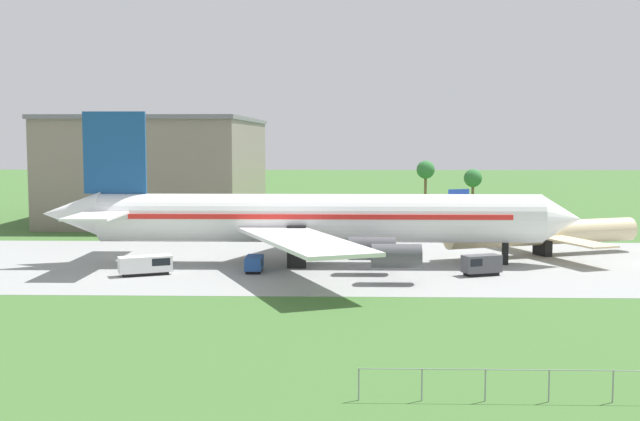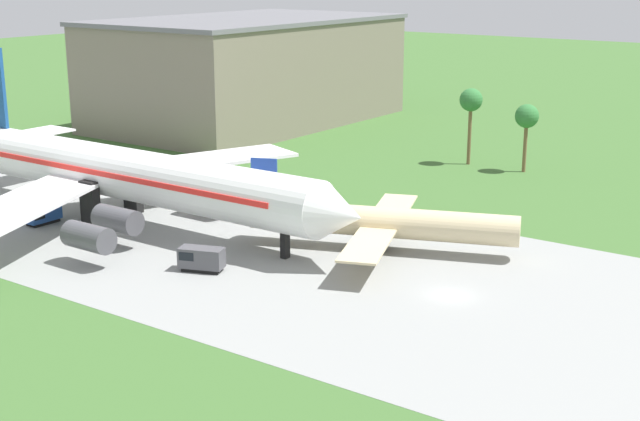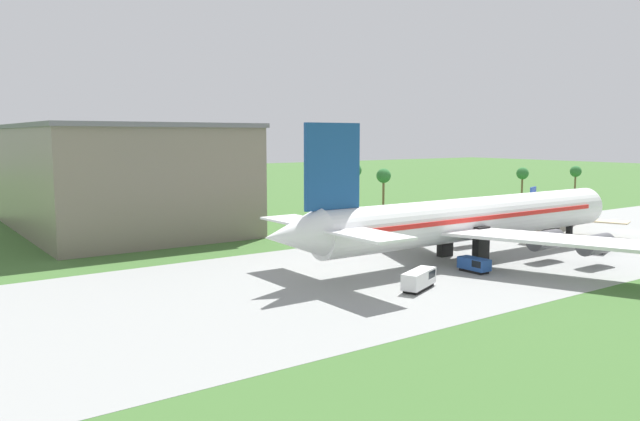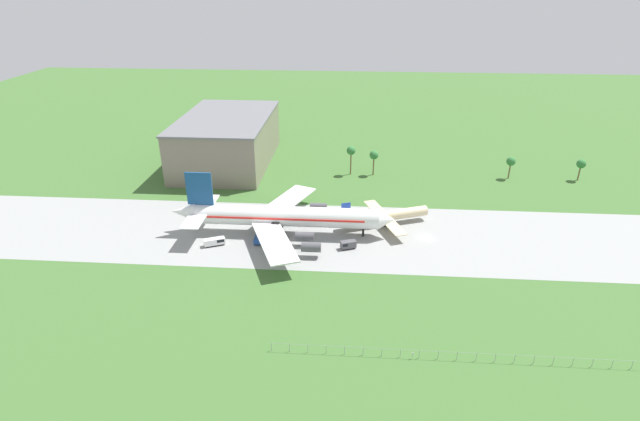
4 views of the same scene
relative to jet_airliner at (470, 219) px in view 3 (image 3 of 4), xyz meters
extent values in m
plane|color=#3D662D|center=(45.31, 0.18, -6.01)|extent=(600.00, 600.00, 0.00)
cube|color=gray|center=(45.31, 0.18, -6.00)|extent=(320.00, 44.00, 0.02)
cylinder|color=white|center=(1.30, 0.00, 0.07)|extent=(57.75, 6.33, 6.33)
cone|color=white|center=(32.71, 0.00, 0.07)|extent=(5.07, 6.21, 6.21)
cone|color=white|center=(-31.53, 0.00, 0.54)|extent=(7.91, 6.02, 6.02)
cube|color=red|center=(1.30, 0.00, 0.54)|extent=(49.09, 6.46, 0.63)
cube|color=navy|center=(-25.67, 0.00, 8.61)|extent=(8.23, 0.50, 10.76)
cube|color=white|center=(-25.99, 0.00, 1.02)|extent=(5.70, 25.33, 0.30)
cube|color=white|center=(-0.43, -13.88, -1.04)|extent=(18.03, 28.82, 0.44)
cube|color=white|center=(-0.43, 13.88, -1.04)|extent=(18.03, 28.82, 0.44)
cylinder|color=#4C4C51|center=(7.84, -7.60, -2.87)|extent=(5.70, 2.85, 2.85)
cylinder|color=#4C4C51|center=(10.39, -13.93, -2.87)|extent=(5.70, 2.85, 2.85)
cylinder|color=#4C4C51|center=(7.84, 7.60, -2.87)|extent=(5.70, 2.85, 2.85)
cylinder|color=#4C4C51|center=(10.39, 13.93, -2.87)|extent=(5.70, 2.85, 2.85)
cube|color=black|center=(25.56, 0.00, -3.29)|extent=(0.70, 0.90, 5.44)
cube|color=black|center=(-1.59, -3.48, -3.29)|extent=(2.40, 1.20, 5.44)
cube|color=black|center=(-1.59, 3.48, -3.29)|extent=(2.40, 1.20, 5.44)
cylinder|color=beige|center=(32.50, 8.40, -2.78)|extent=(29.19, 13.89, 3.40)
cube|color=navy|center=(19.91, 3.58, 1.29)|extent=(2.94, 1.32, 4.75)
cube|color=beige|center=(32.50, 8.40, -3.12)|extent=(13.46, 26.64, 0.24)
cube|color=black|center=(32.50, 8.40, -4.40)|extent=(2.21, 3.28, 3.23)
cube|color=black|center=(-19.59, -9.31, -5.81)|extent=(5.63, 3.79, 0.40)
cube|color=white|center=(-19.59, -9.31, -4.64)|extent=(6.58, 4.35, 1.94)
cube|color=black|center=(-18.00, -8.62, -4.35)|extent=(2.84, 2.75, 0.90)
cube|color=black|center=(-6.67, -6.67, -5.81)|extent=(1.83, 3.73, 0.40)
cube|color=#234C99|center=(-6.67, -6.67, -4.83)|extent=(2.03, 4.39, 1.55)
cube|color=black|center=(-6.66, -7.87, -4.60)|extent=(2.05, 1.55, 0.90)
cube|color=black|center=(21.07, -8.30, -5.81)|extent=(4.31, 3.06, 0.40)
cube|color=#4C4C51|center=(21.07, -8.30, -4.56)|extent=(5.03, 3.49, 2.09)
cube|color=black|center=(19.87, -8.74, -4.25)|extent=(2.23, 2.48, 0.90)
cube|color=slate|center=(-32.98, 64.33, 3.90)|extent=(36.00, 60.00, 19.81)
cube|color=slate|center=(-32.98, 64.33, 14.20)|extent=(36.72, 61.20, 0.80)
cylinder|color=brown|center=(84.61, 54.05, -2.67)|extent=(0.56, 0.56, 6.68)
sphere|color=#337538|center=(84.61, 54.05, 1.28)|extent=(3.60, 3.60, 3.60)
cylinder|color=brown|center=(20.65, 54.05, -1.18)|extent=(0.56, 0.56, 9.66)
sphere|color=#337538|center=(20.65, 54.05, 4.25)|extent=(3.60, 3.60, 3.60)
cylinder|color=brown|center=(111.93, 54.05, -2.82)|extent=(0.56, 0.56, 6.38)
sphere|color=#337538|center=(111.93, 54.05, 0.97)|extent=(3.60, 3.60, 3.60)
cylinder|color=brown|center=(29.97, 54.05, -2.01)|extent=(0.56, 0.56, 8.00)
sphere|color=#337538|center=(29.97, 54.05, 2.60)|extent=(3.60, 3.60, 3.60)
camera|label=1|loc=(4.25, -104.50, 10.70)|focal=45.00mm
camera|label=2|loc=(81.56, -72.24, 24.62)|focal=50.00mm
camera|label=3|loc=(-71.70, -62.31, 12.41)|focal=35.00mm
camera|label=4|loc=(22.19, -139.57, 68.47)|focal=28.00mm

